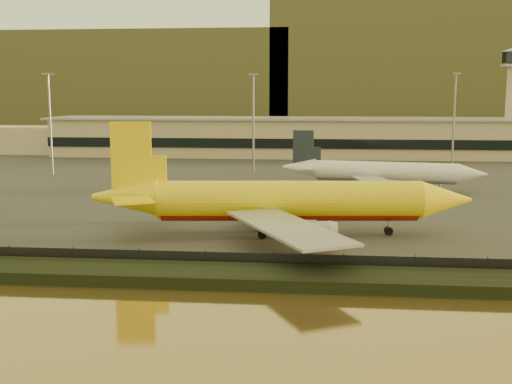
% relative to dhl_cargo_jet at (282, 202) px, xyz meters
% --- Properties ---
extents(ground, '(900.00, 900.00, 0.00)m').
position_rel_dhl_cargo_jet_xyz_m(ground, '(-1.80, -6.66, -5.13)').
color(ground, black).
rests_on(ground, ground).
extents(embankment, '(320.00, 7.00, 1.40)m').
position_rel_dhl_cargo_jet_xyz_m(embankment, '(-1.80, -23.66, -4.43)').
color(embankment, black).
rests_on(embankment, ground).
extents(tarmac, '(320.00, 220.00, 0.20)m').
position_rel_dhl_cargo_jet_xyz_m(tarmac, '(-1.80, 88.34, -5.03)').
color(tarmac, '#2D2D2D').
rests_on(tarmac, ground).
extents(perimeter_fence, '(300.00, 0.05, 2.20)m').
position_rel_dhl_cargo_jet_xyz_m(perimeter_fence, '(-1.80, -19.66, -3.83)').
color(perimeter_fence, black).
rests_on(perimeter_fence, tarmac).
extents(terminal_building, '(202.00, 25.00, 12.60)m').
position_rel_dhl_cargo_jet_xyz_m(terminal_building, '(-16.32, 118.89, 1.12)').
color(terminal_building, tan).
rests_on(terminal_building, tarmac).
extents(apron_light_masts, '(152.20, 12.20, 25.40)m').
position_rel_dhl_cargo_jet_xyz_m(apron_light_masts, '(13.20, 68.34, 10.57)').
color(apron_light_masts, slate).
rests_on(apron_light_masts, tarmac).
extents(distant_hills, '(470.00, 160.00, 70.00)m').
position_rel_dhl_cargo_jet_xyz_m(distant_hills, '(-22.54, 333.34, 26.26)').
color(distant_hills, brown).
rests_on(distant_hills, ground).
extents(dhl_cargo_jet, '(55.30, 53.89, 16.51)m').
position_rel_dhl_cargo_jet_xyz_m(dhl_cargo_jet, '(0.00, 0.00, 0.00)').
color(dhl_cargo_jet, yellow).
rests_on(dhl_cargo_jet, tarmac).
extents(white_narrowbody_jet, '(43.24, 41.74, 12.44)m').
position_rel_dhl_cargo_jet_xyz_m(white_narrowbody_jet, '(18.54, 46.71, -1.21)').
color(white_narrowbody_jet, silver).
rests_on(white_narrowbody_jet, tarmac).
extents(gse_vehicle_yellow, '(4.52, 2.82, 1.89)m').
position_rel_dhl_cargo_jet_xyz_m(gse_vehicle_yellow, '(14.28, 19.56, -3.99)').
color(gse_vehicle_yellow, yellow).
rests_on(gse_vehicle_yellow, tarmac).
extents(gse_vehicle_white, '(3.85, 2.21, 1.63)m').
position_rel_dhl_cargo_jet_xyz_m(gse_vehicle_white, '(-10.87, 32.00, -4.11)').
color(gse_vehicle_white, silver).
rests_on(gse_vehicle_white, tarmac).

